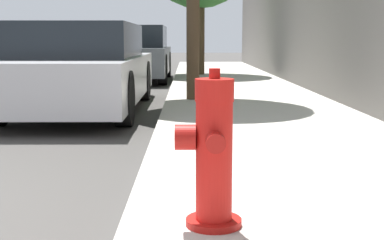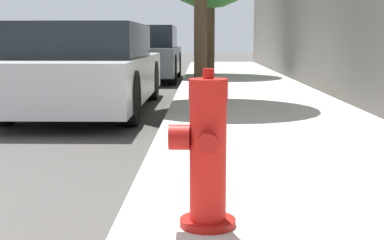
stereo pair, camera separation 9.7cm
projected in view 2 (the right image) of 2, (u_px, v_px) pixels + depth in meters
name	position (u px, v px, depth m)	size (l,w,h in m)	color
fire_hydrant	(206.00, 155.00, 2.66)	(0.34, 0.36, 0.80)	#A91511
parked_car_near	(89.00, 68.00, 7.80)	(1.76, 4.58, 1.27)	#B7B7BC
parked_car_mid	(145.00, 54.00, 13.53)	(1.73, 4.12, 1.38)	#4C5156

